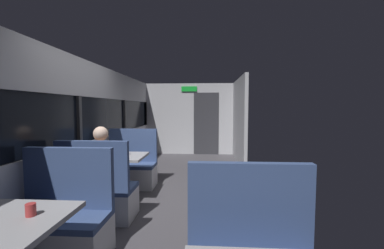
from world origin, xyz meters
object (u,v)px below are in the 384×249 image
Objects in this scene: dining_table_near_window at (0,232)px; seated_passenger at (101,179)px; coffee_cup_primary at (127,152)px; bench_mid_window_facing_end at (99,195)px; coffee_cup_secondary at (31,210)px; dining_table_mid_window at (117,161)px; bench_mid_window_facing_entry at (131,169)px; bench_near_window_facing_entry at (61,226)px.

dining_table_near_window is 1.63m from seated_passenger.
coffee_cup_primary is at bearing 79.04° from seated_passenger.
seated_passenger is 0.75m from coffee_cup_primary.
dining_table_near_window is 0.82× the size of bench_mid_window_facing_end.
dining_table_mid_window is at bearing 95.08° from coffee_cup_secondary.
bench_mid_window_facing_entry is 2.94m from coffee_cup_secondary.
bench_mid_window_facing_end reaches higher than dining_table_near_window.
dining_table_mid_window is 10.00× the size of coffee_cup_primary.
bench_near_window_facing_entry and bench_mid_window_facing_entry have the same top height.
dining_table_near_window is 0.71× the size of seated_passenger.
coffee_cup_secondary is (0.20, -1.57, 0.25)m from seated_passenger.
coffee_cup_primary is at bearing -77.86° from bench_mid_window_facing_entry.
bench_near_window_facing_entry is 1.22× the size of dining_table_mid_window.
bench_mid_window_facing_entry is at bearing 90.00° from dining_table_near_window.
seated_passenger reaches higher than bench_near_window_facing_entry.
bench_near_window_facing_entry is at bearing -90.00° from bench_mid_window_facing_entry.
seated_passenger is at bearing -100.96° from coffee_cup_primary.
seated_passenger is at bearing 90.00° from dining_table_near_window.
dining_table_mid_window is 0.77m from bench_mid_window_facing_end.
coffee_cup_primary reaches higher than dining_table_mid_window.
dining_table_mid_window is (0.00, 1.55, 0.31)m from bench_near_window_facing_entry.
coffee_cup_primary is (0.14, 0.70, 0.25)m from seated_passenger.
bench_mid_window_facing_end is (0.00, 1.55, -0.31)m from dining_table_near_window.
seated_passenger is at bearing 90.00° from bench_mid_window_facing_end.
seated_passenger reaches higher than bench_mid_window_facing_entry.
seated_passenger is 1.60m from coffee_cup_secondary.
coffee_cup_primary is (0.14, 0.07, 0.15)m from dining_table_mid_window.
dining_table_near_window is 2.25m from dining_table_mid_window.
bench_mid_window_facing_end is at bearing 97.43° from coffee_cup_secondary.
bench_mid_window_facing_entry is 12.22× the size of coffee_cup_primary.
seated_passenger is at bearing 97.09° from coffee_cup_secondary.
coffee_cup_primary is at bearing 27.65° from dining_table_mid_window.
bench_mid_window_facing_entry is 0.87× the size of seated_passenger.
coffee_cup_secondary is at bearing -73.16° from bench_near_window_facing_entry.
seated_passenger is (0.00, 0.92, 0.21)m from bench_near_window_facing_entry.
dining_table_mid_window is 0.82× the size of bench_mid_window_facing_end.
dining_table_mid_window is 0.64m from seated_passenger.
dining_table_near_window is 0.77m from bench_near_window_facing_entry.
bench_near_window_facing_entry reaches higher than dining_table_mid_window.
bench_near_window_facing_entry is at bearing 106.84° from coffee_cup_secondary.
bench_mid_window_facing_end is at bearing 90.00° from dining_table_near_window.
dining_table_mid_window is at bearing 90.00° from seated_passenger.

